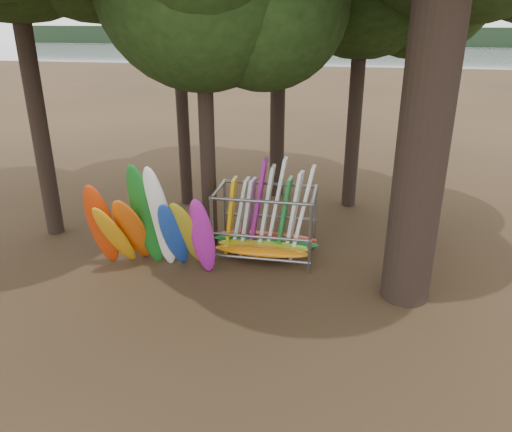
# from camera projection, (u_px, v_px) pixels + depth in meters

# --- Properties ---
(ground) EXTENTS (120.00, 120.00, 0.00)m
(ground) POSITION_uv_depth(u_px,v_px,m) (220.00, 286.00, 12.83)
(ground) COLOR #47331E
(ground) RESTS_ON ground
(lake) EXTENTS (160.00, 160.00, 0.00)m
(lake) POSITION_uv_depth(u_px,v_px,m) (333.00, 66.00, 67.46)
(lake) COLOR gray
(lake) RESTS_ON ground
(far_shore) EXTENTS (160.00, 4.00, 4.00)m
(far_shore) POSITION_uv_depth(u_px,v_px,m) (344.00, 36.00, 112.23)
(far_shore) COLOR black
(far_shore) RESTS_ON ground
(kayak_row) EXTENTS (3.49, 2.05, 3.27)m
(kayak_row) POSITION_uv_depth(u_px,v_px,m) (150.00, 228.00, 13.05)
(kayak_row) COLOR red
(kayak_row) RESTS_ON ground
(storage_rack) EXTENTS (3.07, 1.54, 2.87)m
(storage_rack) POSITION_uv_depth(u_px,v_px,m) (265.00, 226.00, 14.05)
(storage_rack) COLOR slate
(storage_rack) RESTS_ON ground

